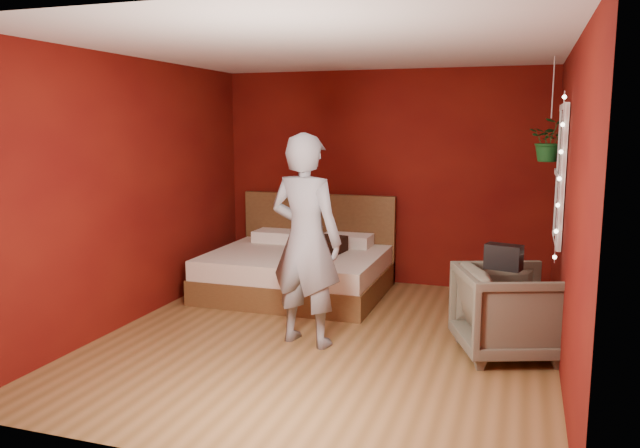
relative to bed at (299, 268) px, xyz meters
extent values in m
plane|color=olive|center=(0.80, -1.45, -0.28)|extent=(4.50, 4.50, 0.00)
cube|color=#61130A|center=(0.80, 0.81, 1.02)|extent=(4.00, 0.02, 2.60)
cube|color=#61130A|center=(0.80, -3.71, 1.02)|extent=(4.00, 0.02, 2.60)
cube|color=#61130A|center=(-1.21, -1.45, 1.02)|extent=(0.02, 4.50, 2.60)
cube|color=#61130A|center=(2.81, -1.45, 1.02)|extent=(0.02, 4.50, 2.60)
cube|color=silver|center=(0.80, -1.45, 2.33)|extent=(4.00, 4.50, 0.02)
cube|color=white|center=(2.77, -0.55, 1.22)|extent=(0.04, 0.97, 1.27)
cube|color=black|center=(2.75, -0.55, 1.22)|extent=(0.02, 0.85, 1.15)
cube|color=white|center=(2.75, -0.55, 1.22)|extent=(0.03, 0.05, 1.15)
cube|color=white|center=(2.75, -0.55, 1.22)|extent=(0.03, 0.85, 0.05)
cylinder|color=silver|center=(2.74, -1.08, 1.22)|extent=(0.01, 0.01, 1.45)
sphere|color=#FFF2CC|center=(2.74, -1.08, 0.54)|extent=(0.04, 0.04, 0.04)
sphere|color=#FFF2CC|center=(2.74, -1.08, 0.77)|extent=(0.04, 0.04, 0.04)
sphere|color=#FFF2CC|center=(2.74, -1.08, 0.99)|extent=(0.04, 0.04, 0.04)
sphere|color=#FFF2CC|center=(2.74, -1.08, 1.22)|extent=(0.04, 0.04, 0.04)
sphere|color=#FFF2CC|center=(2.74, -1.08, 1.44)|extent=(0.04, 0.04, 0.04)
sphere|color=#FFF2CC|center=(2.74, -1.08, 1.67)|extent=(0.04, 0.04, 0.04)
sphere|color=#FFF2CC|center=(2.74, -1.08, 1.89)|extent=(0.04, 0.04, 0.04)
cube|color=brown|center=(0.00, -0.09, -0.14)|extent=(1.97, 1.68, 0.28)
cube|color=silver|center=(0.00, -0.09, 0.10)|extent=(1.93, 1.64, 0.22)
cube|color=brown|center=(0.00, 0.71, 0.26)|extent=(1.97, 0.08, 1.09)
cube|color=white|center=(-0.44, 0.47, 0.28)|extent=(0.59, 0.38, 0.14)
cube|color=white|center=(0.44, 0.47, 0.28)|extent=(0.59, 0.38, 0.14)
imported|color=slate|center=(0.65, -1.60, 0.66)|extent=(0.76, 0.58, 1.88)
imported|color=#64614F|center=(2.39, -1.34, 0.10)|extent=(1.07, 1.06, 0.76)
cube|color=black|center=(2.33, -1.42, 0.59)|extent=(0.32, 0.22, 0.21)
cube|color=black|center=(0.26, -0.01, 0.30)|extent=(0.55, 0.55, 0.17)
cylinder|color=silver|center=(2.68, -0.09, 2.02)|extent=(0.01, 0.01, 0.59)
imported|color=#1B5E20|center=(2.68, -0.09, 1.51)|extent=(0.42, 0.38, 0.42)
camera|label=1|loc=(2.46, -6.68, 1.67)|focal=35.00mm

